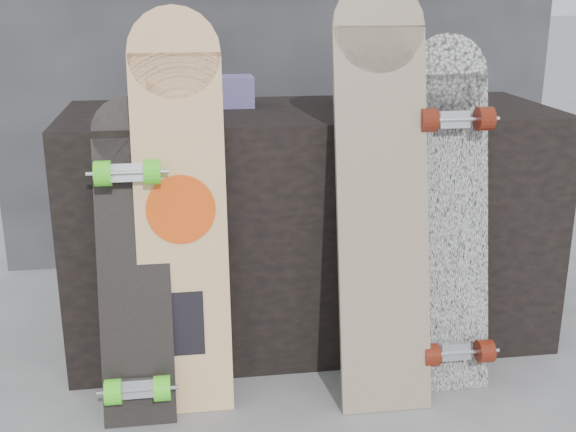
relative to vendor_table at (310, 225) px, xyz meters
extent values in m
plane|color=slate|center=(0.00, -0.50, -0.40)|extent=(60.00, 60.00, 0.00)
cube|color=black|center=(0.00, 0.00, 0.00)|extent=(1.60, 0.60, 0.80)
cube|color=#2E2E32|center=(0.00, 0.85, 0.70)|extent=(2.40, 0.20, 2.20)
cube|color=navy|center=(-0.27, 0.09, 0.45)|extent=(0.18, 0.12, 0.10)
cube|color=navy|center=(0.33, -0.06, 0.46)|extent=(0.14, 0.14, 0.12)
cube|color=#D1B78C|center=(0.21, 0.06, 0.43)|extent=(0.22, 0.10, 0.06)
cube|color=beige|center=(-0.43, -0.38, 0.10)|extent=(0.26, 0.20, 1.01)
cylinder|color=beige|center=(-0.43, -0.29, 0.61)|extent=(0.26, 0.06, 0.26)
cylinder|color=#F04B0F|center=(-0.43, -0.37, 0.19)|extent=(0.19, 0.04, 0.19)
cube|color=black|center=(-0.43, -0.43, -0.14)|extent=(0.10, 0.04, 0.18)
cube|color=beige|center=(0.14, -0.42, 0.14)|extent=(0.26, 0.26, 1.08)
cylinder|color=beige|center=(0.14, -0.30, 0.68)|extent=(0.26, 0.08, 0.26)
cube|color=white|center=(0.36, -0.37, 0.07)|extent=(0.24, 0.21, 0.94)
cylinder|color=white|center=(0.36, -0.27, 0.54)|extent=(0.24, 0.06, 0.24)
cube|color=silver|center=(0.36, -0.48, -0.26)|extent=(0.09, 0.04, 0.06)
cylinder|color=#5D1A0D|center=(0.27, -0.50, -0.26)|extent=(0.05, 0.07, 0.07)
cylinder|color=#5D1A0D|center=(0.44, -0.50, -0.26)|extent=(0.05, 0.07, 0.07)
cube|color=silver|center=(0.36, -0.34, 0.41)|extent=(0.09, 0.04, 0.06)
cylinder|color=#5D1A0D|center=(0.27, -0.36, 0.42)|extent=(0.05, 0.07, 0.07)
cylinder|color=#5D1A0D|center=(0.44, -0.36, 0.42)|extent=(0.05, 0.07, 0.07)
cube|color=black|center=(-0.57, -0.40, 0.00)|extent=(0.20, 0.24, 0.80)
cylinder|color=black|center=(-0.57, -0.29, 0.39)|extent=(0.20, 0.07, 0.20)
cube|color=silver|center=(-0.57, -0.53, -0.28)|extent=(0.09, 0.04, 0.06)
cylinder|color=#4DF522|center=(-0.64, -0.55, -0.27)|extent=(0.04, 0.07, 0.07)
cylinder|color=#4DF522|center=(-0.51, -0.55, -0.27)|extent=(0.04, 0.07, 0.07)
cube|color=silver|center=(-0.57, -0.36, 0.29)|extent=(0.09, 0.04, 0.06)
cylinder|color=#4DF522|center=(-0.64, -0.38, 0.30)|extent=(0.04, 0.07, 0.07)
cylinder|color=#4DF522|center=(-0.51, -0.38, 0.30)|extent=(0.04, 0.07, 0.07)
camera|label=1|loc=(-0.42, -2.32, 0.78)|focal=45.00mm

